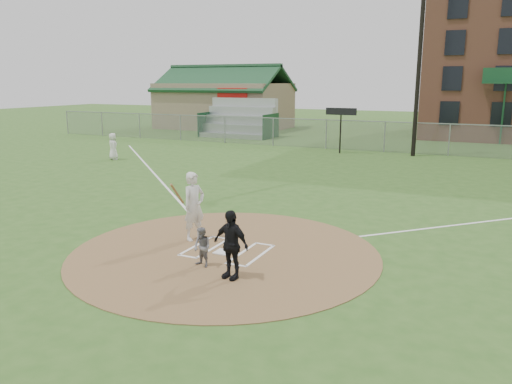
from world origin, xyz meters
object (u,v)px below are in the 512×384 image
at_px(home_plate, 223,252).
at_px(ondeck_player, 113,146).
at_px(umpire, 231,244).
at_px(batter_at_plate, 194,206).
at_px(catcher, 202,247).

bearing_deg(home_plate, ondeck_player, 139.70).
bearing_deg(umpire, home_plate, 135.40).
bearing_deg(home_plate, umpire, -55.17).
height_order(home_plate, batter_at_plate, batter_at_plate).
bearing_deg(ondeck_player, home_plate, -175.61).
relative_size(catcher, ondeck_player, 0.64).
distance_m(umpire, ondeck_player, 20.11).
height_order(home_plate, umpire, umpire).
bearing_deg(ondeck_player, batter_at_plate, -176.76).
bearing_deg(catcher, home_plate, 107.66).
relative_size(home_plate, umpire, 0.26).
xyz_separation_m(home_plate, umpire, (1.03, -1.48, 0.82)).
bearing_deg(batter_at_plate, home_plate, -27.10).
bearing_deg(batter_at_plate, umpire, -42.52).
relative_size(home_plate, ondeck_player, 0.27).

